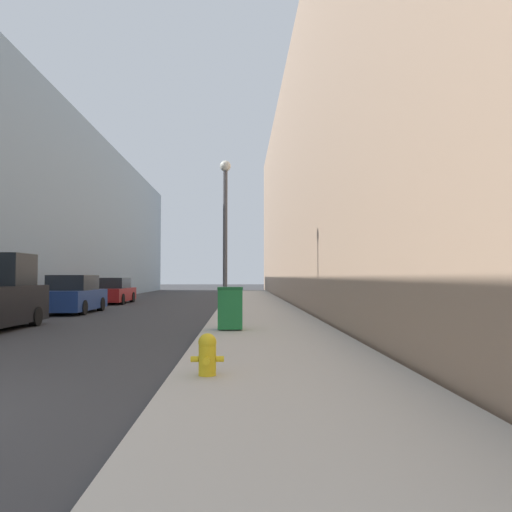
{
  "coord_description": "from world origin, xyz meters",
  "views": [
    {
      "loc": [
        4.96,
        -5.32,
        1.64
      ],
      "look_at": [
        5.64,
        16.67,
        2.55
      ],
      "focal_mm": 35.0,
      "sensor_mm": 36.0,
      "label": 1
    }
  ],
  "objects_px": {
    "fire_hydrant": "(207,353)",
    "trash_bin": "(230,308)",
    "parked_sedan_far": "(113,292)",
    "lamppost": "(225,228)",
    "parked_sedan_near": "(73,296)"
  },
  "relations": [
    {
      "from": "parked_sedan_far",
      "to": "lamppost",
      "type": "bearing_deg",
      "value": -58.38
    },
    {
      "from": "fire_hydrant",
      "to": "trash_bin",
      "type": "distance_m",
      "value": 6.59
    },
    {
      "from": "fire_hydrant",
      "to": "trash_bin",
      "type": "bearing_deg",
      "value": 88.12
    },
    {
      "from": "trash_bin",
      "to": "parked_sedan_far",
      "type": "bearing_deg",
      "value": 114.44
    },
    {
      "from": "lamppost",
      "to": "parked_sedan_near",
      "type": "distance_m",
      "value": 8.35
    },
    {
      "from": "trash_bin",
      "to": "parked_sedan_near",
      "type": "distance_m",
      "value": 11.19
    },
    {
      "from": "fire_hydrant",
      "to": "parked_sedan_far",
      "type": "relative_size",
      "value": 0.14
    },
    {
      "from": "fire_hydrant",
      "to": "lamppost",
      "type": "relative_size",
      "value": 0.11
    },
    {
      "from": "fire_hydrant",
      "to": "parked_sedan_near",
      "type": "xyz_separation_m",
      "value": [
        -7.06,
        15.08,
        0.32
      ]
    },
    {
      "from": "lamppost",
      "to": "parked_sedan_far",
      "type": "height_order",
      "value": "lamppost"
    },
    {
      "from": "trash_bin",
      "to": "lamppost",
      "type": "distance_m",
      "value": 5.55
    },
    {
      "from": "fire_hydrant",
      "to": "parked_sedan_far",
      "type": "xyz_separation_m",
      "value": [
        -7.27,
        23.05,
        0.26
      ]
    },
    {
      "from": "fire_hydrant",
      "to": "parked_sedan_far",
      "type": "bearing_deg",
      "value": 107.51
    },
    {
      "from": "lamppost",
      "to": "parked_sedan_far",
      "type": "relative_size",
      "value": 1.29
    },
    {
      "from": "fire_hydrant",
      "to": "trash_bin",
      "type": "relative_size",
      "value": 0.53
    }
  ]
}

